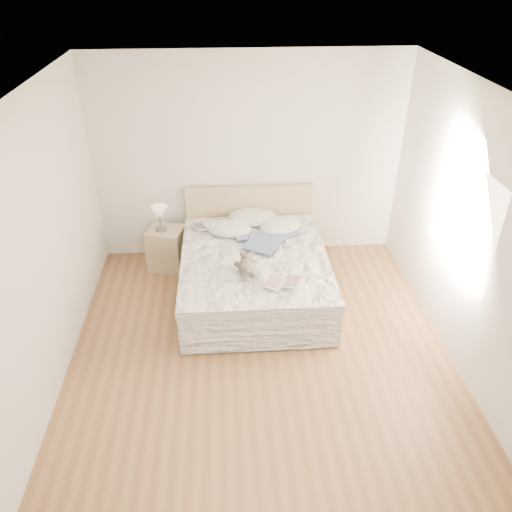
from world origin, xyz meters
name	(u,v)px	position (x,y,z in m)	size (l,w,h in m)	color
floor	(261,358)	(0.00, 0.00, 0.00)	(4.00, 4.50, 0.00)	brown
ceiling	(263,98)	(0.00, 0.00, 2.70)	(4.00, 4.50, 0.00)	white
wall_back	(248,159)	(0.00, 2.25, 1.35)	(4.00, 0.02, 2.70)	silver
wall_front	(296,468)	(0.00, -2.25, 1.35)	(4.00, 0.02, 2.70)	silver
wall_left	(38,257)	(-2.00, 0.00, 1.35)	(0.02, 4.50, 2.70)	silver
wall_right	(476,241)	(2.00, 0.00, 1.35)	(0.02, 4.50, 2.70)	silver
window	(463,217)	(1.99, 0.30, 1.45)	(0.02, 1.30, 1.10)	white
bed	(254,272)	(0.00, 1.19, 0.31)	(1.72, 2.14, 1.00)	tan
nightstand	(167,248)	(-1.12, 1.88, 0.28)	(0.45, 0.40, 0.56)	#9D8966
table_lamp	(160,213)	(-1.16, 1.87, 0.80)	(0.23, 0.23, 0.33)	#4D4742
pillow_left	(230,229)	(-0.28, 1.69, 0.64)	(0.56, 0.39, 0.17)	silver
pillow_middle	(253,217)	(0.04, 1.99, 0.64)	(0.65, 0.45, 0.19)	silver
pillow_right	(281,226)	(0.38, 1.73, 0.64)	(0.57, 0.40, 0.17)	silver
blouse	(265,241)	(0.15, 1.37, 0.63)	(0.60, 0.64, 0.02)	#3C4C75
photo_book	(206,227)	(-0.58, 1.79, 0.63)	(0.34, 0.23, 0.03)	white
childrens_book	(283,282)	(0.27, 0.48, 0.63)	(0.39, 0.26, 0.03)	beige
teddy_bear	(246,271)	(-0.11, 0.69, 0.65)	(0.23, 0.33, 0.17)	brown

